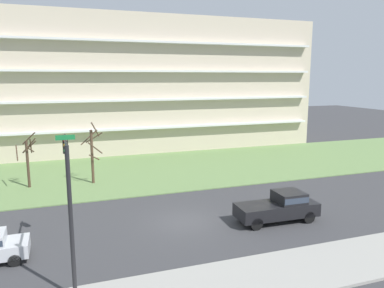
# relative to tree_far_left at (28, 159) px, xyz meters

# --- Properties ---
(ground) EXTENTS (160.00, 160.00, 0.00)m
(ground) POSITION_rel_tree_far_left_xyz_m (10.14, -11.64, -2.52)
(ground) COLOR #38383A
(sidewalk_curb_near) EXTENTS (80.00, 4.00, 0.15)m
(sidewalk_curb_near) POSITION_rel_tree_far_left_xyz_m (10.14, -19.64, -2.45)
(sidewalk_curb_near) COLOR #99968E
(sidewalk_curb_near) RESTS_ON ground
(grass_lawn_strip) EXTENTS (80.00, 16.00, 0.08)m
(grass_lawn_strip) POSITION_rel_tree_far_left_xyz_m (10.14, 2.36, -2.48)
(grass_lawn_strip) COLOR #66844C
(grass_lawn_strip) RESTS_ON ground
(apartment_building) EXTENTS (51.17, 14.80, 16.73)m
(apartment_building) POSITION_rel_tree_far_left_xyz_m (10.14, 17.29, 5.84)
(apartment_building) COLOR beige
(apartment_building) RESTS_ON ground
(tree_far_left) EXTENTS (1.68, 1.68, 4.77)m
(tree_far_left) POSITION_rel_tree_far_left_xyz_m (0.00, 0.00, 0.00)
(tree_far_left) COLOR #423023
(tree_far_left) RESTS_ON ground
(tree_left) EXTENTS (1.94, 1.94, 5.58)m
(tree_left) POSITION_rel_tree_far_left_xyz_m (5.30, -0.50, 0.26)
(tree_left) COLOR #4C3828
(tree_left) RESTS_ON ground
(pickup_black_near_left) EXTENTS (5.46, 2.18, 1.95)m
(pickup_black_near_left) POSITION_rel_tree_far_left_xyz_m (16.06, -13.64, -1.50)
(pickup_black_near_left) COLOR black
(pickup_black_near_left) RESTS_ON ground
(traffic_signal_mast) EXTENTS (0.90, 5.67, 6.67)m
(traffic_signal_mast) POSITION_rel_tree_far_left_xyz_m (2.98, -16.37, 2.05)
(traffic_signal_mast) COLOR black
(traffic_signal_mast) RESTS_ON ground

